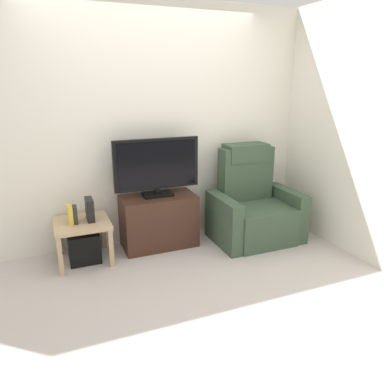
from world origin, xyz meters
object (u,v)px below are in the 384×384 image
(tv_stand, at_px, (159,221))
(subwoofer_box, at_px, (84,246))
(side_table, at_px, (82,228))
(game_console, at_px, (90,209))
(recliner_armchair, at_px, (253,207))
(book_middle, at_px, (75,215))
(television, at_px, (157,166))
(book_leftmost, at_px, (70,215))

(tv_stand, bearing_deg, subwoofer_box, -176.36)
(side_table, bearing_deg, game_console, 6.34)
(recliner_armchair, xyz_separation_m, book_middle, (-1.96, 0.12, 0.14))
(recliner_armchair, xyz_separation_m, subwoofer_box, (-1.91, 0.14, -0.22))
(side_table, height_order, book_middle, book_middle)
(book_middle, distance_m, game_console, 0.15)
(tv_stand, relative_size, recliner_armchair, 0.75)
(tv_stand, distance_m, subwoofer_box, 0.84)
(television, height_order, book_leftmost, television)
(television, height_order, book_middle, television)
(subwoofer_box, bearing_deg, recliner_armchair, -4.28)
(subwoofer_box, xyz_separation_m, game_console, (0.09, 0.01, 0.39))
(book_middle, bearing_deg, subwoofer_box, 19.98)
(subwoofer_box, bearing_deg, book_leftmost, -168.69)
(subwoofer_box, height_order, book_middle, book_middle)
(side_table, distance_m, book_middle, 0.17)
(television, height_order, side_table, television)
(recliner_armchair, height_order, side_table, recliner_armchair)
(television, distance_m, book_middle, 0.97)
(side_table, distance_m, subwoofer_box, 0.21)
(recliner_armchair, xyz_separation_m, game_console, (-1.82, 0.15, 0.17))
(tv_stand, relative_size, game_console, 3.57)
(recliner_armchair, bearing_deg, book_leftmost, 175.41)
(recliner_armchair, xyz_separation_m, book_leftmost, (-2.01, 0.12, 0.15))
(tv_stand, xyz_separation_m, recliner_armchair, (1.08, -0.20, 0.08))
(tv_stand, height_order, television, television)
(side_table, distance_m, game_console, 0.20)
(book_leftmost, distance_m, game_console, 0.19)
(television, xyz_separation_m, subwoofer_box, (-0.82, -0.07, -0.76))
(recliner_armchair, distance_m, book_middle, 1.97)
(recliner_armchair, height_order, book_leftmost, recliner_armchair)
(tv_stand, height_order, book_leftmost, book_leftmost)
(side_table, bearing_deg, book_leftmost, -168.69)
(side_table, height_order, subwoofer_box, side_table)
(television, bearing_deg, book_leftmost, -174.37)
(book_leftmost, xyz_separation_m, game_console, (0.19, 0.03, 0.02))
(recliner_armchair, relative_size, game_console, 4.76)
(side_table, xyz_separation_m, subwoofer_box, (-0.00, 0.00, -0.21))
(game_console, bearing_deg, subwoofer_box, -173.66)
(television, bearing_deg, tv_stand, -90.00)
(television, bearing_deg, book_middle, -174.08)
(book_leftmost, bearing_deg, book_middle, 0.00)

